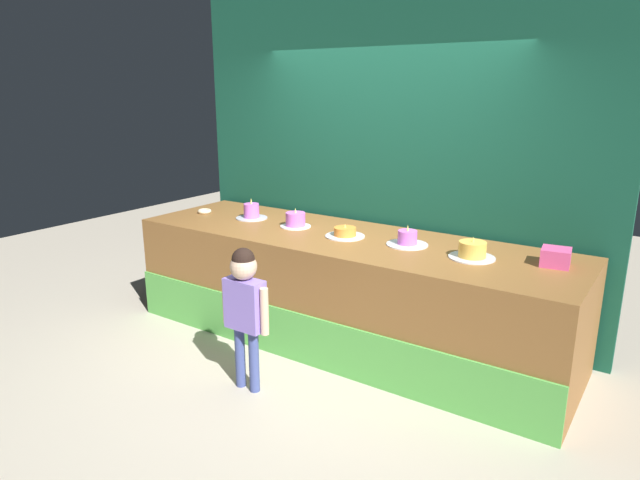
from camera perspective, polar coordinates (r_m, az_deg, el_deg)
ground_plane at (r=4.60m, az=-1.29°, el=-12.57°), size 12.00×12.00×0.00m
stage_platform at (r=4.83m, az=2.53°, el=-5.06°), size 3.86×1.15×0.94m
curtain_backdrop at (r=5.15m, az=6.62°, el=8.42°), size 4.10×0.08×3.08m
child_figure at (r=4.00m, az=-7.72°, el=-6.10°), size 0.42×0.19×1.08m
pink_box at (r=4.24m, az=23.00°, el=-1.63°), size 0.22×0.21×0.13m
donut at (r=5.68m, az=-11.75°, el=2.91°), size 0.13×0.13×0.04m
cake_far_left at (r=5.36m, az=-7.03°, el=2.83°), size 0.30×0.30×0.20m
cake_left at (r=5.00m, az=-2.53°, el=2.02°), size 0.28×0.28×0.18m
cake_center at (r=4.68m, az=2.58°, el=0.74°), size 0.33×0.33×0.11m
cake_right at (r=4.47m, az=8.94°, el=0.06°), size 0.33×0.33×0.17m
cake_far_right at (r=4.23m, az=15.34°, el=-1.09°), size 0.34×0.34×0.16m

